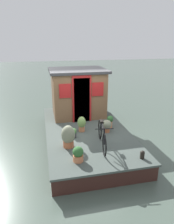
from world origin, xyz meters
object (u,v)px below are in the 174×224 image
object	(u,v)px
potted_plant_lavender	(110,121)
mooring_bollard	(142,154)
houseboat_cabin	(78,92)
potted_plant_succulent	(74,133)
potted_plant_rosemary	(78,154)
potted_plant_ivy	(107,125)
bicycle	(102,135)
potted_plant_basil	(68,136)
potted_plant_mint	(82,124)

from	to	relation	value
potted_plant_lavender	mooring_bollard	xyz separation A→B (m)	(-2.16, -0.18, -0.12)
houseboat_cabin	potted_plant_succulent	bearing A→B (deg)	165.71
mooring_bollard	potted_plant_rosemary	bearing A→B (deg)	81.50
potted_plant_rosemary	mooring_bollard	bearing A→B (deg)	-98.50
potted_plant_lavender	potted_plant_ivy	bearing A→B (deg)	146.73
potted_plant_lavender	potted_plant_ivy	world-z (taller)	potted_plant_lavender
potted_plant_ivy	potted_plant_succulent	size ratio (longest dim) A/B	1.41
bicycle	potted_plant_ivy	bearing A→B (deg)	-26.13
potted_plant_basil	potted_plant_rosemary	world-z (taller)	potted_plant_basil
potted_plant_mint	potted_plant_succulent	size ratio (longest dim) A/B	1.72
bicycle	potted_plant_ivy	distance (m)	1.03
potted_plant_lavender	potted_plant_succulent	bearing A→B (deg)	109.66
houseboat_cabin	potted_plant_succulent	world-z (taller)	houseboat_cabin
potted_plant_rosemary	potted_plant_succulent	distance (m)	1.41
bicycle	potted_plant_rosemary	bearing A→B (deg)	127.26
potted_plant_ivy	potted_plant_succulent	distance (m)	1.20
bicycle	potted_plant_succulent	xyz separation A→B (m)	(0.77, 0.73, -0.20)
houseboat_cabin	potted_plant_lavender	world-z (taller)	houseboat_cabin
potted_plant_succulent	potted_plant_basil	bearing A→B (deg)	157.24
potted_plant_lavender	potted_plant_mint	size ratio (longest dim) A/B	0.83
potted_plant_rosemary	potted_plant_basil	bearing A→B (deg)	10.06
houseboat_cabin	potted_plant_lavender	xyz separation A→B (m)	(-1.59, -0.88, -0.72)
potted_plant_succulent	potted_plant_rosemary	bearing A→B (deg)	175.83
bicycle	potted_plant_rosemary	size ratio (longest dim) A/B	3.92
potted_plant_lavender	potted_plant_rosemary	size ratio (longest dim) A/B	1.07
potted_plant_succulent	mooring_bollard	world-z (taller)	potted_plant_succulent
houseboat_cabin	potted_plant_succulent	distance (m)	2.31
houseboat_cabin	potted_plant_basil	bearing A→B (deg)	163.78
potted_plant_rosemary	potted_plant_lavender	bearing A→B (deg)	-38.49
bicycle	potted_plant_rosemary	xyz separation A→B (m)	(-0.63, 0.83, -0.15)
potted_plant_lavender	potted_plant_rosemary	distance (m)	2.44
potted_plant_ivy	bicycle	bearing A→B (deg)	153.87
houseboat_cabin	potted_plant_mint	world-z (taller)	houseboat_cabin
potted_plant_mint	potted_plant_succulent	distance (m)	0.55
potted_plant_mint	potted_plant_rosemary	size ratio (longest dim) A/B	1.28
potted_plant_basil	potted_plant_succulent	size ratio (longest dim) A/B	2.18
potted_plant_mint	potted_plant_succulent	world-z (taller)	potted_plant_mint
houseboat_cabin	potted_plant_mint	bearing A→B (deg)	173.77
bicycle	potted_plant_ivy	xyz separation A→B (m)	(0.92, -0.45, -0.11)
houseboat_cabin	potted_plant_lavender	bearing A→B (deg)	-151.06
bicycle	potted_plant_mint	size ratio (longest dim) A/B	3.05
potted_plant_basil	potted_plant_ivy	size ratio (longest dim) A/B	1.54
potted_plant_mint	potted_plant_rosemary	distance (m)	1.86
potted_plant_mint	potted_plant_basil	world-z (taller)	potted_plant_basil
potted_plant_ivy	mooring_bollard	xyz separation A→B (m)	(-1.81, -0.41, -0.12)
potted_plant_lavender	potted_plant_succulent	size ratio (longest dim) A/B	1.43
potted_plant_basil	potted_plant_ivy	bearing A→B (deg)	-62.63
potted_plant_mint	mooring_bollard	bearing A→B (deg)	-148.78
potted_plant_basil	mooring_bollard	size ratio (longest dim) A/B	2.90
potted_plant_mint	mooring_bollard	world-z (taller)	potted_plant_mint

